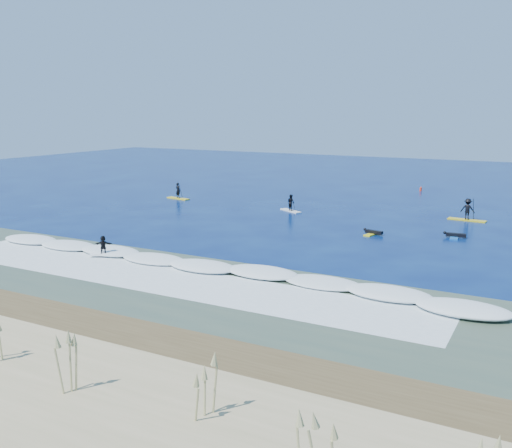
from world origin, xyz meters
The scene contains 12 objects.
ground centered at (0.00, 0.00, 0.00)m, with size 160.00×160.00×0.00m, color #031248.
wet_sand_strip centered at (0.00, -21.50, 0.00)m, with size 90.00×5.00×0.08m, color #4D3D24.
shallow_water centered at (0.00, -14.00, 0.01)m, with size 90.00×13.00×0.01m, color #364A3D.
breaking_wave centered at (0.00, -10.00, 0.00)m, with size 40.00×6.00×0.30m, color white.
whitewater centered at (0.00, -13.00, 0.00)m, with size 34.00×5.00×0.02m, color silver.
sup_paddler_left centered at (-17.49, 12.97, 0.66)m, with size 3.12×1.31×2.13m.
sup_paddler_center centered at (-2.79, 11.71, 0.73)m, with size 2.77×2.02×1.97m.
sup_paddler_right centered at (13.49, 15.00, 0.92)m, with size 3.44×1.17×2.37m.
prone_paddler_near centered at (7.61, 5.15, 0.15)m, with size 1.70×2.20×0.45m.
prone_paddler_far centered at (13.70, 7.11, 0.16)m, with size 1.77×2.27×0.46m.
wave_surfer centered at (-6.63, -10.79, 0.79)m, with size 1.94×1.35×1.38m.
marker_buoy centered at (5.54, 32.20, 0.28)m, with size 0.27×0.27×0.65m.
Camera 1 is at (20.63, -39.42, 10.09)m, focal length 40.00 mm.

